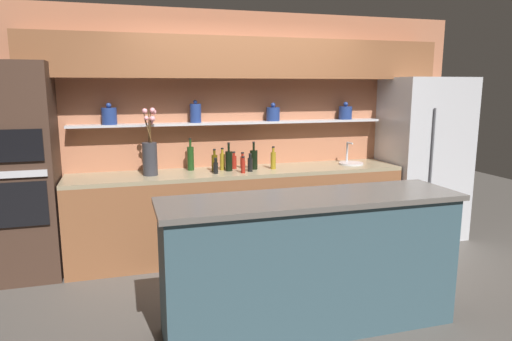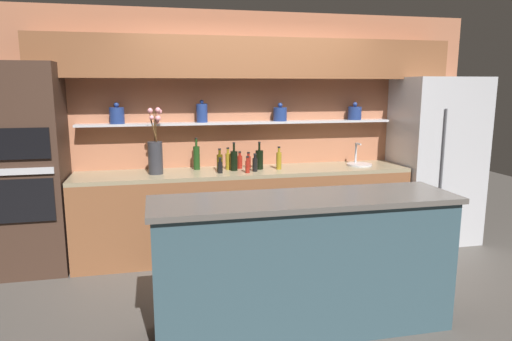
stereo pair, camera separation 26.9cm
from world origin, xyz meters
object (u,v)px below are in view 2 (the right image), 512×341
bottle_sauce_2 (240,161)px  bottle_oil_5 (220,162)px  bottle_sauce_9 (220,167)px  bottle_sauce_3 (255,164)px  flower_vase (155,153)px  bottle_wine_1 (234,160)px  bottle_oil_4 (228,161)px  bottle_wine_10 (259,159)px  bottle_oil_6 (279,160)px  refrigerator (435,160)px  bottle_wine_7 (197,157)px  oven_tower (27,170)px  sink_fixture (359,163)px  bottle_sauce_8 (248,166)px  bottle_sauce_0 (248,161)px

bottle_sauce_2 → bottle_oil_5: size_ratio=0.79×
bottle_sauce_9 → bottle_sauce_3: bearing=1.9°
bottle_sauce_2 → bottle_oil_5: bearing=-156.5°
bottle_oil_5 → bottle_sauce_9: size_ratio=1.46×
flower_vase → bottle_sauce_2: bearing=7.6°
bottle_wine_1 → bottle_oil_4: 0.09m
bottle_oil_5 → bottle_wine_10: bottle_wine_10 is taller
bottle_wine_10 → bottle_wine_1: bearing=-175.5°
bottle_oil_5 → bottle_oil_6: (0.64, -0.04, 0.01)m
refrigerator → bottle_wine_7: bearing=176.1°
bottle_oil_4 → bottle_wine_7: 0.34m
oven_tower → bottle_oil_5: oven_tower is taller
sink_fixture → bottle_sauce_8: sink_fixture is taller
oven_tower → bottle_sauce_8: 2.14m
refrigerator → sink_fixture: size_ratio=6.84×
flower_vase → bottle_wine_1: flower_vase is taller
bottle_oil_6 → bottle_wine_1: bearing=176.4°
sink_fixture → bottle_oil_5: bearing=-179.9°
bottle_sauce_0 → bottle_sauce_3: 0.22m
bottle_sauce_0 → bottle_sauce_8: bearing=-103.8°
bottle_oil_5 → oven_tower: bearing=-179.7°
bottle_sauce_8 → bottle_oil_5: bearing=147.2°
bottle_oil_6 → bottle_wine_10: bottle_wine_10 is taller
refrigerator → sink_fixture: bearing=177.0°
refrigerator → bottle_sauce_2: refrigerator is taller
bottle_wine_1 → bottle_sauce_2: 0.14m
flower_vase → bottle_oil_5: (0.66, 0.02, -0.12)m
bottle_sauce_0 → bottle_wine_1: 0.22m
bottle_wine_10 → bottle_oil_5: bearing=-178.1°
bottle_sauce_3 → oven_tower: bearing=177.5°
bottle_sauce_8 → bottle_sauce_9: size_ratio=1.07×
bottle_sauce_3 → bottle_oil_4: (-0.26, 0.18, 0.02)m
bottle_sauce_0 → bottle_sauce_2: bearing=-176.1°
bottle_oil_4 → bottle_oil_6: (0.54, -0.11, 0.00)m
sink_fixture → bottle_sauce_3: (-1.23, -0.11, 0.05)m
sink_fixture → bottle_wine_7: bearing=175.6°
bottle_sauce_8 → bottle_oil_6: bearing=19.5°
refrigerator → flower_vase: bearing=179.5°
bottle_oil_4 → bottle_sauce_8: bearing=-55.2°
flower_vase → bottle_oil_4: flower_vase is taller
oven_tower → sink_fixture: 3.46m
refrigerator → bottle_sauce_8: 2.26m
refrigerator → sink_fixture: (-0.93, 0.05, -0.01)m
bottle_wine_1 → bottle_oil_5: size_ratio=1.26×
oven_tower → refrigerator: bearing=-0.5°
sink_fixture → bottle_sauce_8: 1.34m
bottle_sauce_8 → bottle_sauce_9: (-0.28, 0.05, -0.01)m
bottle_sauce_3 → bottle_oil_4: bottle_oil_4 is taller
oven_tower → bottle_sauce_3: (2.23, -0.10, -0.01)m
bottle_wine_1 → bottle_wine_10: size_ratio=1.01×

